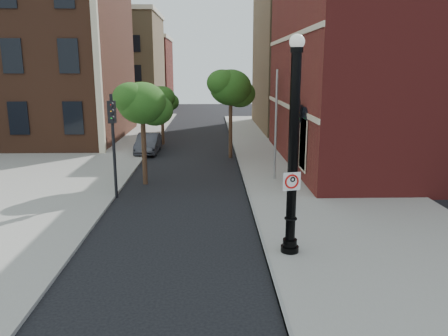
{
  "coord_description": "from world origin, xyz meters",
  "views": [
    {
      "loc": [
        0.35,
        -12.35,
        5.73
      ],
      "look_at": [
        0.78,
        2.0,
        2.44
      ],
      "focal_mm": 35.0,
      "sensor_mm": 36.0,
      "label": 1
    }
  ],
  "objects_px": {
    "traffic_signal_left": "(113,129)",
    "traffic_signal_right": "(298,127)",
    "lamppost": "(293,159)",
    "parked_car": "(148,143)",
    "no_parking_sign": "(292,181)"
  },
  "relations": [
    {
      "from": "traffic_signal_right",
      "to": "no_parking_sign",
      "type": "bearing_deg",
      "value": -113.32
    },
    {
      "from": "lamppost",
      "to": "parked_car",
      "type": "xyz_separation_m",
      "value": [
        -6.78,
        17.21,
        -2.42
      ]
    },
    {
      "from": "parked_car",
      "to": "traffic_signal_left",
      "type": "height_order",
      "value": "traffic_signal_left"
    },
    {
      "from": "traffic_signal_left",
      "to": "traffic_signal_right",
      "type": "xyz_separation_m",
      "value": [
        8.75,
        2.78,
        -0.3
      ]
    },
    {
      "from": "parked_car",
      "to": "traffic_signal_right",
      "type": "height_order",
      "value": "traffic_signal_right"
    },
    {
      "from": "no_parking_sign",
      "to": "traffic_signal_left",
      "type": "height_order",
      "value": "traffic_signal_left"
    },
    {
      "from": "no_parking_sign",
      "to": "traffic_signal_right",
      "type": "height_order",
      "value": "traffic_signal_right"
    },
    {
      "from": "traffic_signal_left",
      "to": "parked_car",
      "type": "bearing_deg",
      "value": 103.74
    },
    {
      "from": "lamppost",
      "to": "parked_car",
      "type": "height_order",
      "value": "lamppost"
    },
    {
      "from": "traffic_signal_right",
      "to": "traffic_signal_left",
      "type": "bearing_deg",
      "value": -173.44
    },
    {
      "from": "traffic_signal_right",
      "to": "lamppost",
      "type": "bearing_deg",
      "value": -113.32
    },
    {
      "from": "no_parking_sign",
      "to": "traffic_signal_left",
      "type": "distance_m",
      "value": 9.44
    },
    {
      "from": "lamppost",
      "to": "traffic_signal_right",
      "type": "relative_size",
      "value": 1.59
    },
    {
      "from": "no_parking_sign",
      "to": "lamppost",
      "type": "bearing_deg",
      "value": 64.86
    },
    {
      "from": "lamppost",
      "to": "no_parking_sign",
      "type": "xyz_separation_m",
      "value": [
        -0.04,
        -0.17,
        -0.64
      ]
    }
  ]
}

